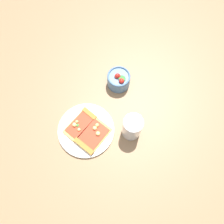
{
  "coord_description": "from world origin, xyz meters",
  "views": [
    {
      "loc": [
        0.15,
        -0.28,
        0.96
      ],
      "look_at": [
        0.11,
        0.06,
        0.03
      ],
      "focal_mm": 36.39,
      "sensor_mm": 36.0,
      "label": 1
    }
  ],
  "objects_px": {
    "plate": "(86,130)",
    "pizza_slice_near": "(92,137)",
    "pizza_slice_far": "(81,123)",
    "soda_glass": "(132,128)",
    "salad_bowl": "(119,80)"
  },
  "relations": [
    {
      "from": "plate",
      "to": "soda_glass",
      "type": "xyz_separation_m",
      "value": [
        0.19,
        0.02,
        0.06
      ]
    },
    {
      "from": "salad_bowl",
      "to": "soda_glass",
      "type": "relative_size",
      "value": 0.78
    },
    {
      "from": "pizza_slice_near",
      "to": "soda_glass",
      "type": "relative_size",
      "value": 1.29
    },
    {
      "from": "soda_glass",
      "to": "pizza_slice_near",
      "type": "bearing_deg",
      "value": -164.31
    },
    {
      "from": "plate",
      "to": "pizza_slice_near",
      "type": "xyz_separation_m",
      "value": [
        0.03,
        -0.03,
        0.01
      ]
    },
    {
      "from": "plate",
      "to": "pizza_slice_near",
      "type": "height_order",
      "value": "pizza_slice_near"
    },
    {
      "from": "plate",
      "to": "pizza_slice_far",
      "type": "bearing_deg",
      "value": 133.91
    },
    {
      "from": "pizza_slice_far",
      "to": "salad_bowl",
      "type": "xyz_separation_m",
      "value": [
        0.14,
        0.22,
        0.02
      ]
    },
    {
      "from": "pizza_slice_far",
      "to": "plate",
      "type": "bearing_deg",
      "value": -46.09
    },
    {
      "from": "pizza_slice_near",
      "to": "pizza_slice_far",
      "type": "xyz_separation_m",
      "value": [
        -0.06,
        0.06,
        -0.0
      ]
    },
    {
      "from": "plate",
      "to": "pizza_slice_near",
      "type": "distance_m",
      "value": 0.05
    },
    {
      "from": "pizza_slice_near",
      "to": "soda_glass",
      "type": "xyz_separation_m",
      "value": [
        0.16,
        0.05,
        0.04
      ]
    },
    {
      "from": "pizza_slice_far",
      "to": "soda_glass",
      "type": "relative_size",
      "value": 1.21
    },
    {
      "from": "plate",
      "to": "soda_glass",
      "type": "relative_size",
      "value": 1.83
    },
    {
      "from": "soda_glass",
      "to": "salad_bowl",
      "type": "bearing_deg",
      "value": 108.61
    }
  ]
}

